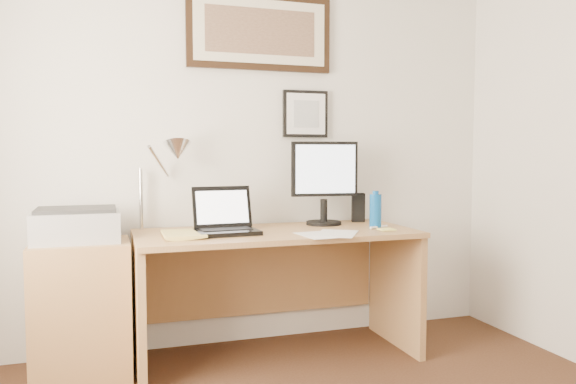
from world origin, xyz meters
name	(u,v)px	position (x,y,z in m)	size (l,w,h in m)	color
wall_back	(236,145)	(0.00, 2.00, 1.25)	(3.50, 0.02, 2.50)	white
side_cabinet	(82,310)	(-0.92, 1.68, 0.36)	(0.50, 0.40, 0.73)	#9E7142
water_bottle	(375,211)	(0.75, 1.57, 0.85)	(0.07, 0.07, 0.20)	#0C509F
bottle_cap	(376,192)	(0.75, 1.57, 0.96)	(0.04, 0.04, 0.02)	#0C509F
speaker	(358,207)	(0.79, 1.88, 0.84)	(0.08, 0.07, 0.19)	black
paper_sheet_a	(319,235)	(0.32, 1.39, 0.75)	(0.19, 0.28, 0.00)	white
paper_sheet_b	(336,234)	(0.43, 1.40, 0.75)	(0.21, 0.30, 0.00)	white
sticky_pad	(387,229)	(0.76, 1.44, 0.76)	(0.08, 0.08, 0.01)	#F3EC73
marker_pen	(379,227)	(0.76, 1.54, 0.76)	(0.02, 0.02, 0.14)	white
book	(163,235)	(-0.50, 1.57, 0.76)	(0.22, 0.30, 0.02)	#D8C566
desk	(272,268)	(0.15, 1.72, 0.51)	(1.60, 0.70, 0.75)	#9E7142
laptop	(225,223)	(-0.15, 1.63, 0.81)	(0.35, 0.31, 0.26)	black
lcd_monitor	(324,179)	(0.52, 1.80, 1.04)	(0.42, 0.22, 0.52)	black
printer	(77,225)	(-0.94, 1.71, 0.82)	(0.44, 0.34, 0.18)	#A0A0A2
desk_lamp	(174,155)	(-0.41, 1.81, 1.19)	(0.29, 0.27, 0.53)	silver
picture_large	(260,32)	(0.15, 1.97, 1.95)	(0.92, 0.04, 0.47)	black
picture_small	(305,114)	(0.45, 1.97, 1.45)	(0.30, 0.03, 0.30)	black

